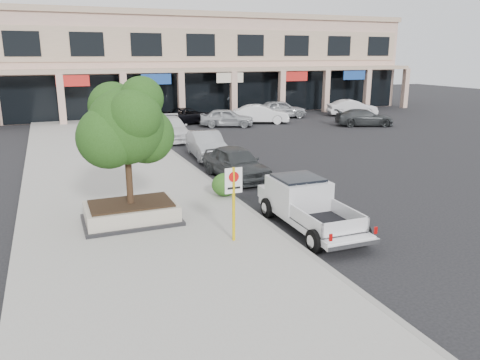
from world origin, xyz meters
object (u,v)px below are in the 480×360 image
Objects in this scene: lot_car_d at (187,116)px; planter_tree at (129,126)px; curb_car_c at (171,128)px; lot_car_f at (352,108)px; curb_car_b at (206,145)px; lot_car_c at (364,118)px; planter at (131,212)px; lot_car_b at (261,114)px; lot_car_e at (280,109)px; pickup_truck at (311,206)px; curb_car_a at (236,163)px; curb_car_d at (145,114)px; lot_car_a at (227,118)px; no_parking_sign at (234,194)px.

planter_tree is at bearing 138.70° from lot_car_d.
curb_car_c reaches higher than lot_car_f.
lot_car_c is (15.74, 6.67, -0.06)m from curb_car_b.
planter_tree is at bearing 48.97° from planter.
lot_car_b is 0.99× the size of lot_car_e.
lot_car_b reaches higher than curb_car_b.
curb_car_b is 14.13m from lot_car_b.
pickup_truck is (5.47, -2.63, 0.33)m from planter.
pickup_truck is 7.09m from curb_car_a.
lot_car_c is (16.34, -7.97, -0.16)m from curb_car_d.
planter_tree is at bearing 174.09° from lot_car_a.
curb_car_b is at bearing 82.40° from curb_car_a.
no_parking_sign is (2.48, -3.02, -1.78)m from planter_tree.
no_parking_sign is 0.44× the size of curb_car_c.
lot_car_d is (2.89, 18.24, -0.09)m from curb_car_a.
curb_car_d is 1.39× the size of lot_car_a.
curb_car_c is 6.93m from lot_car_a.
lot_car_b is 3.97m from lot_car_e.
lot_car_a reaches higher than lot_car_d.
lot_car_b is at bearing -54.67° from lot_car_a.
planter is 0.62× the size of pickup_truck.
lot_car_c is at bearing -137.99° from lot_car_d.
planter is 0.61× the size of curb_car_c.
curb_car_b is 22.44m from lot_car_f.
curb_car_c reaches higher than curb_car_a.
curb_car_c is 1.11× the size of lot_car_e.
lot_car_c is 14.61m from lot_car_d.
lot_car_b is (11.74, 23.48, -0.85)m from no_parking_sign.
planter is at bearing 173.98° from lot_car_a.
curb_car_a is 0.99× the size of curb_car_b.
planter_tree reaches higher than curb_car_b.
lot_car_e reaches higher than lot_car_d.
planter_tree is 0.78× the size of pickup_truck.
lot_car_f is at bearing 38.47° from curb_car_b.
no_parking_sign reaches higher than curb_car_b.
planter is 7.20m from curb_car_a.
curb_car_b is 0.85× the size of curb_car_c.
lot_car_b is 1.01× the size of lot_car_c.
curb_car_c is (-0.27, 11.41, 0.01)m from curb_car_a.
planter is 0.72× the size of curb_car_a.
pickup_truck is at bearing 158.76° from lot_car_f.
lot_car_a is 11.20m from lot_car_c.
pickup_truck is 12.00m from curb_car_b.
planter_tree is at bearing 147.08° from lot_car_c.
no_parking_sign is 29.90m from lot_car_e.
curb_car_a reaches higher than lot_car_c.
lot_car_b is (3.33, 0.73, 0.04)m from lot_car_a.
lot_car_b is 0.98× the size of lot_car_d.
curb_car_c is at bearing 148.37° from lot_car_a.
lot_car_d is (-5.82, 2.09, -0.11)m from lot_car_b.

